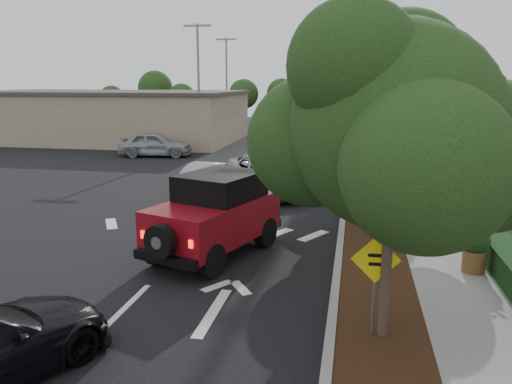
# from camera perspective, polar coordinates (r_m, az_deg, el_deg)

# --- Properties ---
(ground) EXTENTS (120.00, 120.00, 0.00)m
(ground) POSITION_cam_1_polar(r_m,az_deg,el_deg) (12.02, -14.34, -12.34)
(ground) COLOR black
(ground) RESTS_ON ground
(curb) EXTENTS (0.20, 70.00, 0.15)m
(curb) POSITION_cam_1_polar(r_m,az_deg,el_deg) (22.32, 10.18, -0.34)
(curb) COLOR #9E9B93
(curb) RESTS_ON ground
(planting_strip) EXTENTS (1.80, 70.00, 0.12)m
(planting_strip) POSITION_cam_1_polar(r_m,az_deg,el_deg) (22.34, 12.74, -0.48)
(planting_strip) COLOR black
(planting_strip) RESTS_ON ground
(sidewalk) EXTENTS (2.00, 70.00, 0.12)m
(sidewalk) POSITION_cam_1_polar(r_m,az_deg,el_deg) (22.47, 17.59, -0.69)
(sidewalk) COLOR gray
(sidewalk) RESTS_ON ground
(hedge) EXTENTS (0.80, 70.00, 0.80)m
(hedge) POSITION_cam_1_polar(r_m,az_deg,el_deg) (22.61, 21.17, 0.01)
(hedge) COLOR black
(hedge) RESTS_ON ground
(commercial_building) EXTENTS (22.00, 12.00, 4.00)m
(commercial_building) POSITION_cam_1_polar(r_m,az_deg,el_deg) (45.04, -16.61, 8.25)
(commercial_building) COLOR gray
(commercial_building) RESTS_ON ground
(transmission_tower) EXTENTS (7.00, 4.00, 28.00)m
(transmission_tower) POSITION_cam_1_polar(r_m,az_deg,el_deg) (58.00, 12.40, 7.35)
(transmission_tower) COLOR slate
(transmission_tower) RESTS_ON ground
(street_tree_near) EXTENTS (3.80, 3.80, 5.92)m
(street_tree_near) POSITION_cam_1_polar(r_m,az_deg,el_deg) (10.55, 14.18, -16.03)
(street_tree_near) COLOR black
(street_tree_near) RESTS_ON ground
(street_tree_mid) EXTENTS (3.20, 3.20, 5.32)m
(street_tree_mid) POSITION_cam_1_polar(r_m,az_deg,el_deg) (17.04, 13.12, -4.78)
(street_tree_mid) COLOR black
(street_tree_mid) RESTS_ON ground
(street_tree_far) EXTENTS (3.40, 3.40, 5.62)m
(street_tree_far) POSITION_cam_1_polar(r_m,az_deg,el_deg) (23.32, 12.69, -0.08)
(street_tree_far) COLOR black
(street_tree_far) RESTS_ON ground
(light_pole_a) EXTENTS (2.00, 0.22, 9.00)m
(light_pole_a) POSITION_cam_1_polar(r_m,az_deg,el_deg) (37.88, -6.40, 4.93)
(light_pole_a) COLOR slate
(light_pole_a) RESTS_ON ground
(light_pole_b) EXTENTS (2.00, 0.22, 9.00)m
(light_pole_b) POSITION_cam_1_polar(r_m,az_deg,el_deg) (49.61, -3.31, 6.78)
(light_pole_b) COLOR slate
(light_pole_b) RESTS_ON ground
(red_jeep) EXTENTS (3.33, 4.87, 2.39)m
(red_jeep) POSITION_cam_1_polar(r_m,az_deg,el_deg) (14.59, -4.29, -2.46)
(red_jeep) COLOR black
(red_jeep) RESTS_ON ground
(silver_suv_ahead) EXTENTS (5.04, 6.66, 1.68)m
(silver_suv_ahead) POSITION_cam_1_polar(r_m,az_deg,el_deg) (22.72, 1.05, 2.05)
(silver_suv_ahead) COLOR #A3A6AB
(silver_suv_ahead) RESTS_ON ground
(silver_sedan_oncoming) EXTENTS (2.18, 4.54, 1.44)m
(silver_sedan_oncoming) POSITION_cam_1_polar(r_m,az_deg,el_deg) (22.71, -5.07, 1.69)
(silver_sedan_oncoming) COLOR #A5A7AD
(silver_sedan_oncoming) RESTS_ON ground
(parked_suv) EXTENTS (5.10, 2.64, 1.66)m
(parked_suv) POSITION_cam_1_polar(r_m,az_deg,el_deg) (34.41, -11.45, 5.39)
(parked_suv) COLOR #9B9EA3
(parked_suv) RESTS_ON ground
(speed_hump_sign) EXTENTS (0.95, 0.10, 2.02)m
(speed_hump_sign) POSITION_cam_1_polar(r_m,az_deg,el_deg) (9.98, 13.46, -8.86)
(speed_hump_sign) COLOR slate
(speed_hump_sign) RESTS_ON ground
(terracotta_planter) EXTENTS (0.73, 0.73, 1.26)m
(terracotta_planter) POSITION_cam_1_polar(r_m,az_deg,el_deg) (14.12, 23.79, -5.54)
(terracotta_planter) COLOR brown
(terracotta_planter) RESTS_ON ground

